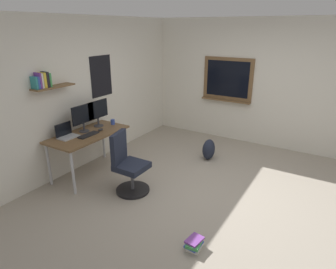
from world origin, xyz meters
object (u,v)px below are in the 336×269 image
at_px(monitor_primary, 83,116).
at_px(desk, 88,137).
at_px(laptop, 66,134).
at_px(coffee_mug, 113,122).
at_px(book_stack_on_floor, 194,244).
at_px(keyboard, 88,135).
at_px(office_chair, 128,167).
at_px(computer_mouse, 101,130).
at_px(backpack, 209,149).
at_px(monitor_secondary, 98,112).

bearing_deg(monitor_primary, desk, -107.28).
bearing_deg(laptop, coffee_mug, -12.21).
bearing_deg(book_stack_on_floor, monitor_primary, 72.96).
distance_m(laptop, keyboard, 0.34).
xyz_separation_m(laptop, monitor_primary, (0.34, -0.05, 0.22)).
bearing_deg(coffee_mug, desk, 176.62).
height_order(office_chair, computer_mouse, office_chair).
height_order(desk, book_stack_on_floor, desk).
distance_m(coffee_mug, backpack, 1.88).
bearing_deg(computer_mouse, monitor_primary, 132.58).
distance_m(laptop, monitor_secondary, 0.72).
height_order(monitor_primary, monitor_secondary, same).
bearing_deg(monitor_secondary, book_stack_on_floor, -113.94).
height_order(desk, office_chair, office_chair).
bearing_deg(desk, keyboard, -128.91).
bearing_deg(desk, computer_mouse, -21.68).
xyz_separation_m(desk, monitor_secondary, (0.37, 0.11, 0.34)).
height_order(laptop, keyboard, laptop).
distance_m(monitor_primary, computer_mouse, 0.36).
relative_size(computer_mouse, book_stack_on_floor, 0.42).
bearing_deg(coffee_mug, monitor_secondary, 145.13).
height_order(desk, monitor_primary, monitor_primary).
relative_size(office_chair, backpack, 2.36).
relative_size(keyboard, backpack, 0.92).
height_order(office_chair, coffee_mug, office_chair).
relative_size(office_chair, coffee_mug, 10.33).
bearing_deg(backpack, computer_mouse, 134.45).
bearing_deg(monitor_secondary, computer_mouse, -129.96).
height_order(keyboard, computer_mouse, computer_mouse).
xyz_separation_m(keyboard, coffee_mug, (0.65, 0.05, 0.04)).
height_order(monitor_primary, coffee_mug, monitor_primary).
xyz_separation_m(computer_mouse, backpack, (1.39, -1.41, -0.56)).
bearing_deg(laptop, monitor_secondary, -4.05).
height_order(laptop, computer_mouse, laptop).
bearing_deg(office_chair, backpack, -18.70).
bearing_deg(monitor_secondary, desk, -163.71).
xyz_separation_m(monitor_primary, backpack, (1.57, -1.61, -0.81)).
xyz_separation_m(monitor_primary, monitor_secondary, (0.34, 0.00, 0.00)).
height_order(desk, keyboard, keyboard).
relative_size(coffee_mug, book_stack_on_floor, 0.37).
relative_size(computer_mouse, coffee_mug, 1.13).
xyz_separation_m(monitor_primary, coffee_mug, (0.55, -0.14, -0.22)).
bearing_deg(keyboard, laptop, 134.55).
height_order(laptop, coffee_mug, laptop).
bearing_deg(laptop, book_stack_on_floor, -99.42).
relative_size(monitor_secondary, backpack, 1.15).
distance_m(office_chair, laptop, 1.16).
height_order(desk, laptop, laptop).
bearing_deg(office_chair, computer_mouse, 68.77).
relative_size(laptop, backpack, 0.77).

